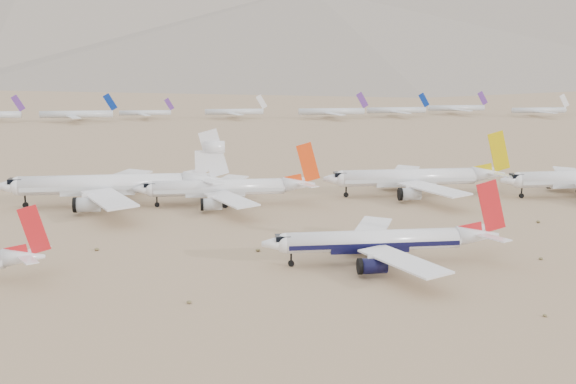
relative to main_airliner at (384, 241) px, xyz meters
name	(u,v)px	position (x,y,z in m)	size (l,w,h in m)	color
ground	(423,267)	(6.99, -3.29, -4.41)	(7000.00, 7000.00, 0.00)	#967757
main_airliner	(384,241)	(0.00, 0.00, 0.00)	(45.41, 44.35, 16.03)	white
row2_gold_tail	(416,178)	(25.76, 62.98, 0.68)	(51.06, 49.93, 18.18)	white
row2_orange_tail	(227,188)	(-27.88, 56.54, 0.24)	(46.45, 45.44, 16.57)	white
row2_white_trijet	(115,184)	(-56.96, 59.72, 1.44)	(56.95, 55.66, 20.18)	white
distant_storage_row	(373,110)	(70.38, 295.59, -0.05)	(661.30, 57.71, 14.46)	silver
foothills	(524,34)	(533.67, 1096.71, 62.75)	(4637.50, 1395.00, 155.00)	slate
desert_scrub	(461,315)	(4.88, -29.28, -4.12)	(261.14, 121.67, 0.63)	brown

